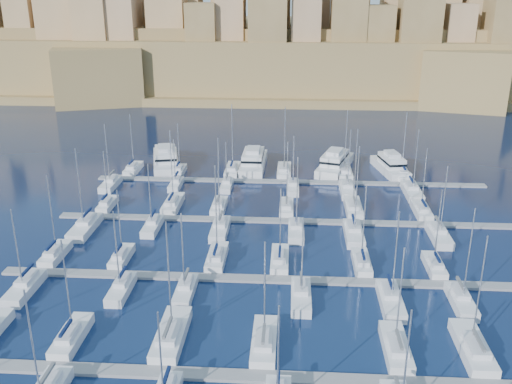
# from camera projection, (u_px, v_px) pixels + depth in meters

# --- Properties ---
(ground) EXTENTS (600.00, 600.00, 0.00)m
(ground) POSITION_uv_depth(u_px,v_px,m) (286.00, 246.00, 94.03)
(ground) COLOR black
(ground) RESTS_ON ground
(pontoon_near) EXTENTS (84.00, 2.00, 0.40)m
(pontoon_near) POSITION_uv_depth(u_px,v_px,m) (282.00, 378.00, 62.08)
(pontoon_near) COLOR slate
(pontoon_near) RESTS_ON ground
(pontoon_mid_near) EXTENTS (84.00, 2.00, 0.40)m
(pontoon_mid_near) POSITION_uv_depth(u_px,v_px,m) (285.00, 280.00, 82.71)
(pontoon_mid_near) COLOR slate
(pontoon_mid_near) RESTS_ON ground
(pontoon_mid_far) EXTENTS (84.00, 2.00, 0.40)m
(pontoon_mid_far) POSITION_uv_depth(u_px,v_px,m) (287.00, 221.00, 103.34)
(pontoon_mid_far) COLOR slate
(pontoon_mid_far) RESTS_ON ground
(pontoon_far) EXTENTS (84.00, 2.00, 0.40)m
(pontoon_far) POSITION_uv_depth(u_px,v_px,m) (289.00, 182.00, 123.97)
(pontoon_far) COLOR slate
(pontoon_far) RESTS_ON ground
(sailboat_1) EXTENTS (2.65, 8.82, 13.54)m
(sailboat_1) POSITION_uv_depth(u_px,v_px,m) (71.00, 337.00, 68.42)
(sailboat_1) COLOR silver
(sailboat_1) RESTS_ON ground
(sailboat_2) EXTENTS (3.27, 10.88, 15.65)m
(sailboat_2) POSITION_uv_depth(u_px,v_px,m) (171.00, 335.00, 68.63)
(sailboat_2) COLOR silver
(sailboat_2) RESTS_ON ground
(sailboat_3) EXTENTS (2.88, 9.59, 13.79)m
(sailboat_3) POSITION_uv_depth(u_px,v_px,m) (264.00, 342.00, 67.35)
(sailboat_3) COLOR silver
(sailboat_3) RESTS_ON ground
(sailboat_4) EXTENTS (2.81, 9.35, 13.60)m
(sailboat_4) POSITION_uv_depth(u_px,v_px,m) (396.00, 348.00, 66.31)
(sailboat_4) COLOR silver
(sailboat_4) RESTS_ON ground
(sailboat_5) EXTENTS (3.10, 10.32, 15.07)m
(sailboat_5) POSITION_uv_depth(u_px,v_px,m) (473.00, 348.00, 66.20)
(sailboat_5) COLOR silver
(sailboat_5) RESTS_ON ground
(sailboat_12) EXTENTS (2.50, 8.35, 13.90)m
(sailboat_12) POSITION_uv_depth(u_px,v_px,m) (55.00, 254.00, 89.49)
(sailboat_12) COLOR silver
(sailboat_12) RESTS_ON ground
(sailboat_13) EXTENTS (2.31, 7.69, 11.89)m
(sailboat_13) POSITION_uv_depth(u_px,v_px,m) (122.00, 257.00, 88.54)
(sailboat_13) COLOR silver
(sailboat_13) RESTS_ON ground
(sailboat_14) EXTENTS (2.74, 9.12, 15.81)m
(sailboat_14) POSITION_uv_depth(u_px,v_px,m) (217.00, 257.00, 88.28)
(sailboat_14) COLOR silver
(sailboat_14) RESTS_ON ground
(sailboat_15) EXTENTS (2.67, 8.91, 12.43)m
(sailboat_15) POSITION_uv_depth(u_px,v_px,m) (280.00, 260.00, 87.60)
(sailboat_15) COLOR silver
(sailboat_15) RESTS_ON ground
(sailboat_16) EXTENTS (2.50, 8.33, 13.26)m
(sailboat_16) POSITION_uv_depth(u_px,v_px,m) (362.00, 263.00, 86.57)
(sailboat_16) COLOR silver
(sailboat_16) RESTS_ON ground
(sailboat_17) EXTENTS (2.37, 7.92, 12.99)m
(sailboat_17) POSITION_uv_depth(u_px,v_px,m) (434.00, 266.00, 85.72)
(sailboat_17) COLOR silver
(sailboat_17) RESTS_ON ground
(sailboat_18) EXTENTS (2.74, 9.14, 12.96)m
(sailboat_18) POSITION_uv_depth(u_px,v_px,m) (25.00, 287.00, 79.63)
(sailboat_18) COLOR silver
(sailboat_18) RESTS_ON ground
(sailboat_19) EXTENTS (2.43, 8.09, 12.81)m
(sailboat_19) POSITION_uv_depth(u_px,v_px,m) (121.00, 288.00, 79.29)
(sailboat_19) COLOR silver
(sailboat_19) RESTS_ON ground
(sailboat_20) EXTENTS (2.41, 8.02, 12.76)m
(sailboat_20) POSITION_uv_depth(u_px,v_px,m) (185.00, 290.00, 78.77)
(sailboat_20) COLOR silver
(sailboat_20) RESTS_ON ground
(sailboat_21) EXTENTS (2.69, 8.95, 12.78)m
(sailboat_21) POSITION_uv_depth(u_px,v_px,m) (301.00, 296.00, 77.37)
(sailboat_21) COLOR silver
(sailboat_21) RESTS_ON ground
(sailboat_22) EXTENTS (2.84, 9.46, 14.02)m
(sailboat_22) POSITION_uv_depth(u_px,v_px,m) (390.00, 300.00, 76.40)
(sailboat_22) COLOR silver
(sailboat_22) RESTS_ON ground
(sailboat_23) EXTENTS (2.56, 8.52, 14.52)m
(sailboat_23) POSITION_uv_depth(u_px,v_px,m) (461.00, 300.00, 76.25)
(sailboat_23) COLOR silver
(sailboat_23) RESTS_ON ground
(sailboat_24) EXTENTS (2.28, 7.61, 11.50)m
(sailboat_24) POSITION_uv_depth(u_px,v_px,m) (107.00, 204.00, 109.70)
(sailboat_24) COLOR silver
(sailboat_24) RESTS_ON ground
(sailboat_25) EXTENTS (2.93, 9.77, 15.40)m
(sailboat_25) POSITION_uv_depth(u_px,v_px,m) (173.00, 204.00, 109.91)
(sailboat_25) COLOR silver
(sailboat_25) RESTS_ON ground
(sailboat_26) EXTENTS (2.55, 8.49, 14.36)m
(sailboat_26) POSITION_uv_depth(u_px,v_px,m) (219.00, 206.00, 108.78)
(sailboat_26) COLOR silver
(sailboat_26) RESTS_ON ground
(sailboat_27) EXTENTS (2.57, 8.58, 13.82)m
(sailboat_27) POSITION_uv_depth(u_px,v_px,m) (287.00, 208.00, 108.03)
(sailboat_27) COLOR silver
(sailboat_27) RESTS_ON ground
(sailboat_28) EXTENTS (2.99, 9.95, 16.23)m
(sailboat_28) POSITION_uv_depth(u_px,v_px,m) (353.00, 208.00, 107.88)
(sailboat_28) COLOR silver
(sailboat_28) RESTS_ON ground
(sailboat_29) EXTENTS (2.68, 8.92, 13.05)m
(sailboat_29) POSITION_uv_depth(u_px,v_px,m) (422.00, 211.00, 106.65)
(sailboat_29) COLOR silver
(sailboat_29) RESTS_ON ground
(sailboat_30) EXTENTS (3.17, 10.55, 15.37)m
(sailboat_30) POSITION_uv_depth(u_px,v_px,m) (85.00, 227.00, 99.53)
(sailboat_30) COLOR silver
(sailboat_30) RESTS_ON ground
(sailboat_31) EXTENTS (2.44, 8.14, 12.51)m
(sailboat_31) POSITION_uv_depth(u_px,v_px,m) (153.00, 226.00, 99.95)
(sailboat_31) COLOR silver
(sailboat_31) RESTS_ON ground
(sailboat_32) EXTENTS (2.79, 9.31, 12.65)m
(sailboat_32) POSITION_uv_depth(u_px,v_px,m) (220.00, 229.00, 98.67)
(sailboat_32) COLOR silver
(sailboat_32) RESTS_ON ground
(sailboat_33) EXTENTS (2.68, 8.92, 14.32)m
(sailboat_33) POSITION_uv_depth(u_px,v_px,m) (296.00, 230.00, 98.04)
(sailboat_33) COLOR silver
(sailboat_33) RESTS_ON ground
(sailboat_34) EXTENTS (2.99, 9.97, 16.51)m
(sailboat_34) POSITION_uv_depth(u_px,v_px,m) (354.00, 233.00, 96.95)
(sailboat_34) COLOR silver
(sailboat_34) RESTS_ON ground
(sailboat_35) EXTENTS (2.85, 9.51, 13.42)m
(sailboat_35) POSITION_uv_depth(u_px,v_px,m) (439.00, 235.00, 96.30)
(sailboat_35) COLOR silver
(sailboat_35) RESTS_ON ground
(sailboat_36) EXTENTS (2.62, 8.75, 13.67)m
(sailboat_36) POSITION_uv_depth(u_px,v_px,m) (133.00, 169.00, 130.91)
(sailboat_36) COLOR silver
(sailboat_36) RESTS_ON ground
(sailboat_37) EXTENTS (2.26, 7.53, 11.86)m
(sailboat_37) POSITION_uv_depth(u_px,v_px,m) (179.00, 171.00, 129.70)
(sailboat_37) COLOR silver
(sailboat_37) RESTS_ON ground
(sailboat_38) EXTENTS (2.95, 9.84, 16.10)m
(sailboat_38) POSITION_uv_depth(u_px,v_px,m) (232.00, 170.00, 130.01)
(sailboat_38) COLOR silver
(sailboat_38) RESTS_ON ground
(sailboat_39) EXTENTS (3.06, 10.21, 15.52)m
(sailboat_39) POSITION_uv_depth(u_px,v_px,m) (284.00, 171.00, 129.46)
(sailboat_39) COLOR silver
(sailboat_39) RESTS_ON ground
(sailboat_40) EXTENTS (3.03, 10.11, 15.07)m
(sailboat_40) POSITION_uv_depth(u_px,v_px,m) (345.00, 172.00, 128.58)
(sailboat_40) COLOR silver
(sailboat_40) RESTS_ON ground
(sailboat_41) EXTENTS (2.74, 9.13, 14.87)m
(sailboat_41) POSITION_uv_depth(u_px,v_px,m) (402.00, 174.00, 127.36)
(sailboat_41) COLOR silver
(sailboat_41) RESTS_ON ground
(sailboat_42) EXTENTS (2.67, 8.90, 14.10)m
(sailboat_42) POSITION_uv_depth(u_px,v_px,m) (111.00, 184.00, 121.09)
(sailboat_42) COLOR silver
(sailboat_42) RESTS_ON ground
(sailboat_43) EXTENTS (2.21, 7.36, 10.89)m
(sailboat_43) POSITION_uv_depth(u_px,v_px,m) (176.00, 184.00, 120.96)
(sailboat_43) COLOR silver
(sailboat_43) RESTS_ON ground
(sailboat_44) EXTENTS (2.23, 7.43, 10.55)m
(sailboat_44) POSITION_uv_depth(u_px,v_px,m) (227.00, 185.00, 120.27)
(sailboat_44) COLOR silver
(sailboat_44) RESTS_ON ground
(sailboat_45) EXTENTS (2.49, 8.30, 12.20)m
(sailboat_45) POSITION_uv_depth(u_px,v_px,m) (293.00, 187.00, 119.01)
(sailboat_45) COLOR silver
(sailboat_45) RESTS_ON ground
(sailboat_46) EXTENTS (2.87, 9.58, 13.86)m
(sailboat_46) POSITION_uv_depth(u_px,v_px,m) (347.00, 189.00, 117.73)
(sailboat_46) COLOR silver
(sailboat_46) RESTS_ON ground
(sailboat_47) EXTENTS (3.07, 10.25, 14.18)m
(sailboat_47) POSITION_uv_depth(u_px,v_px,m) (412.00, 191.00, 116.61)
(sailboat_47) COLOR silver
(sailboat_47) RESTS_ON ground
(motor_yacht_a) EXTENTS (9.87, 19.63, 5.25)m
(motor_yacht_a) POSITION_uv_depth(u_px,v_px,m) (166.00, 159.00, 135.14)
(motor_yacht_a) COLOR silver
(motor_yacht_a) RESTS_ON ground
(motor_yacht_b) EXTENTS (5.65, 17.99, 5.25)m
(motor_yacht_b) POSITION_uv_depth(u_px,v_px,m) (253.00, 161.00, 133.44)
(motor_yacht_b) COLOR silver
(motor_yacht_b) RESTS_ON ground
(motor_yacht_c) EXTENTS (10.17, 18.45, 5.25)m
(motor_yacht_c) POSITION_uv_depth(u_px,v_px,m) (335.00, 162.00, 132.19)
(motor_yacht_c) COLOR silver
(motor_yacht_c) RESTS_ON ground
(motor_yacht_d) EXTENTS (7.38, 15.68, 5.25)m
(motor_yacht_d) POSITION_uv_depth(u_px,v_px,m) (391.00, 165.00, 130.25)
(motor_yacht_d) COLOR silver
(motor_yacht_d) RESTS_ON ground
(fortified_city) EXTENTS (460.00, 108.95, 59.52)m
(fortified_city) POSITION_uv_depth(u_px,v_px,m) (292.00, 51.00, 234.61)
(fortified_city) COLOR brown
(fortified_city) RESTS_ON ground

